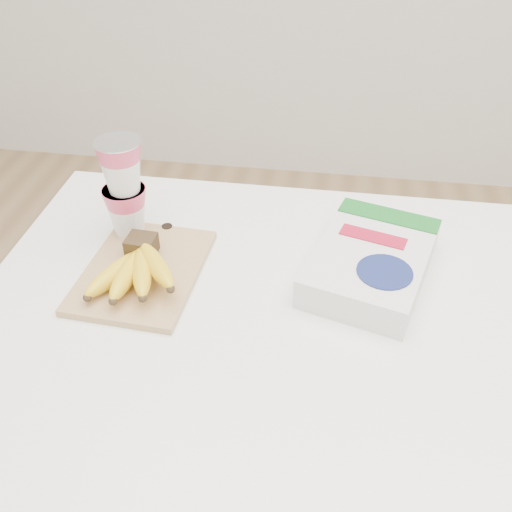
{
  "coord_description": "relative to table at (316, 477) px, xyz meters",
  "views": [
    {
      "loc": [
        -0.03,
        -0.64,
        1.5
      ],
      "look_at": [
        -0.14,
        0.1,
        0.91
      ],
      "focal_mm": 40.0,
      "sensor_mm": 36.0,
      "label": 1
    }
  ],
  "objects": [
    {
      "name": "table",
      "position": [
        0.0,
        0.0,
        0.0
      ],
      "size": [
        1.17,
        0.78,
        0.87
      ],
      "primitive_type": "cube",
      "color": "white",
      "rests_on": "ground"
    },
    {
      "name": "bananas",
      "position": [
        -0.33,
        0.04,
        0.47
      ],
      "size": [
        0.16,
        0.17,
        0.06
      ],
      "color": "#382816",
      "rests_on": "cutting_board"
    },
    {
      "name": "yogurt_stack",
      "position": [
        -0.38,
        0.17,
        0.55
      ],
      "size": [
        0.08,
        0.08,
        0.18
      ],
      "color": "white",
      "rests_on": "cutting_board"
    },
    {
      "name": "cereal_box",
      "position": [
        0.05,
        0.12,
        0.47
      ],
      "size": [
        0.24,
        0.3,
        0.06
      ],
      "rotation": [
        0.0,
        0.0,
        -0.28
      ],
      "color": "white",
      "rests_on": "table"
    },
    {
      "name": "cutting_board",
      "position": [
        -0.33,
        0.07,
        0.44
      ],
      "size": [
        0.2,
        0.27,
        0.01
      ],
      "primitive_type": "cube",
      "rotation": [
        0.0,
        0.0,
        -0.06
      ],
      "color": "tan",
      "rests_on": "table"
    }
  ]
}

